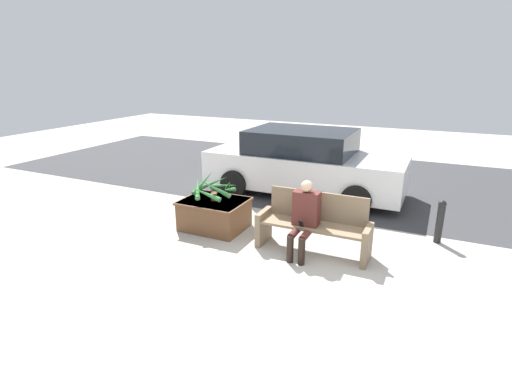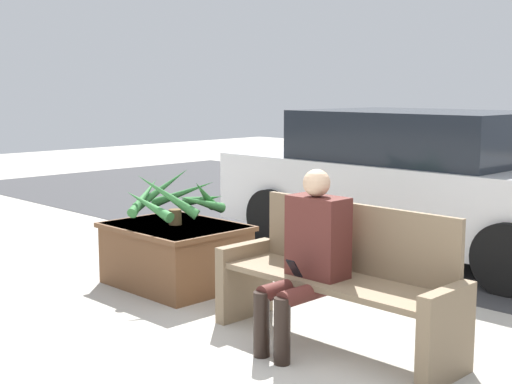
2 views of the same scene
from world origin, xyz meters
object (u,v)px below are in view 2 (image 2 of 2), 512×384
planter_box (176,253)px  potted_plant (177,197)px  person_seated (309,251)px  parked_car (424,183)px  bench (339,280)px

planter_box → potted_plant: bearing=72.4°
person_seated → parked_car: size_ratio=0.27×
bench → planter_box: bearing=176.5°
planter_box → parked_car: 2.80m
person_seated → potted_plant: (-1.77, 0.32, 0.13)m
parked_car → person_seated: bearing=-71.3°
person_seated → potted_plant: size_ratio=1.38×
bench → person_seated: person_seated is taller
person_seated → planter_box: person_seated is taller
potted_plant → parked_car: parked_car is taller
planter_box → potted_plant: potted_plant is taller
person_seated → potted_plant: person_seated is taller
potted_plant → parked_car: size_ratio=0.19×
person_seated → parked_car: bearing=108.7°
bench → planter_box: (-1.88, 0.11, -0.15)m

